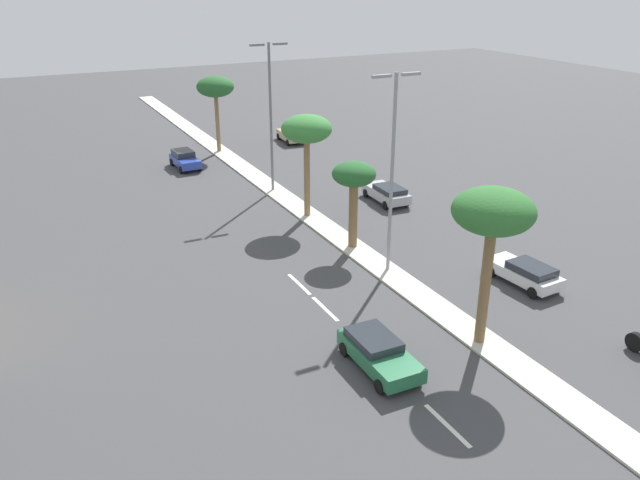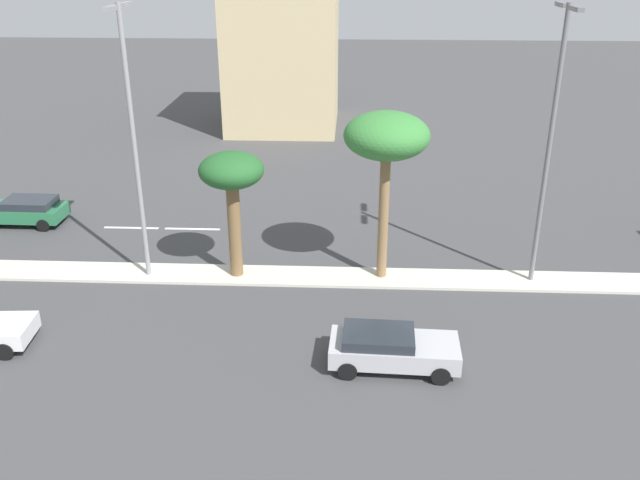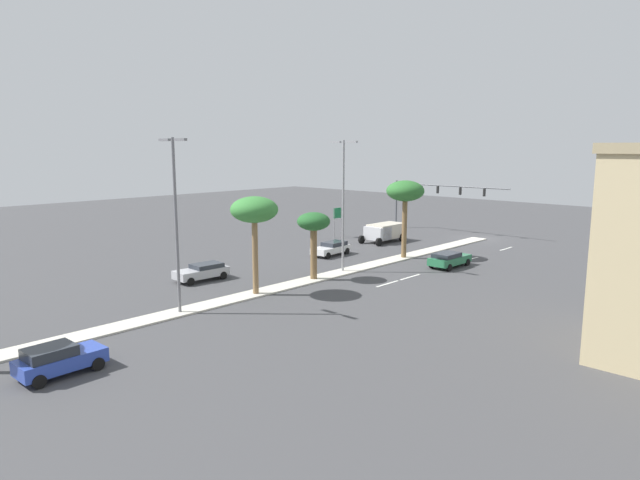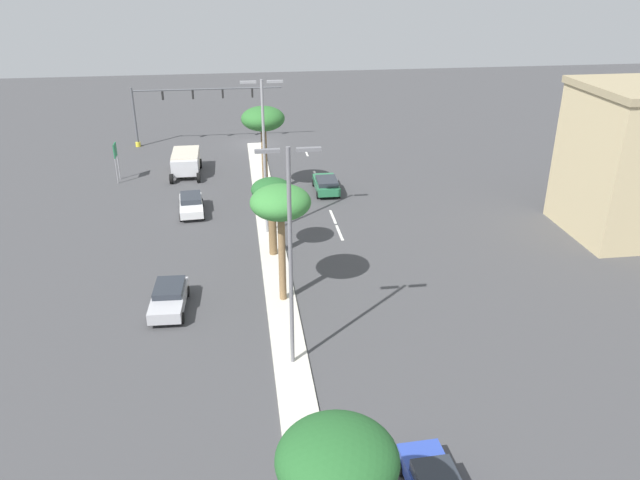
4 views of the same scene
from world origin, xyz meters
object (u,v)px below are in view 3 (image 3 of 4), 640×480
(street_lamp_front, at_px, (343,197))
(box_truck, at_px, (383,232))
(palm_tree_right, at_px, (314,225))
(street_lamp_leading, at_px, (176,213))
(sedan_blue_leading, at_px, (58,359))
(palm_tree_left, at_px, (254,212))
(sedan_silver_right, at_px, (202,271))
(traffic_signal_gantry, at_px, (425,198))
(directional_road_sign, at_px, (338,216))
(sedan_white_center, at_px, (332,248))
(sedan_green_left, at_px, (449,259))
(palm_tree_far, at_px, (405,193))

(street_lamp_front, bearing_deg, box_truck, -65.45)
(palm_tree_right, distance_m, street_lamp_front, 4.32)
(street_lamp_leading, bearing_deg, sedan_blue_leading, 115.18)
(street_lamp_front, bearing_deg, palm_tree_right, 92.95)
(palm_tree_left, xyz_separation_m, street_lamp_front, (0.34, -10.06, 0.41))
(street_lamp_leading, distance_m, sedan_silver_right, 10.84)
(palm_tree_right, xyz_separation_m, box_truck, (6.93, -18.56, -3.34))
(palm_tree_right, bearing_deg, box_truck, -69.52)
(traffic_signal_gantry, relative_size, box_truck, 2.88)
(directional_road_sign, xyz_separation_m, street_lamp_front, (-12.78, 13.63, 4.03))
(street_lamp_leading, distance_m, sedan_white_center, 22.96)
(street_lamp_leading, relative_size, sedan_blue_leading, 2.80)
(directional_road_sign, xyz_separation_m, sedan_white_center, (-6.99, 8.71, -1.81))
(street_lamp_leading, height_order, sedan_silver_right, street_lamp_leading)
(sedan_blue_leading, relative_size, box_truck, 0.72)
(sedan_green_left, distance_m, sedan_blue_leading, 33.98)
(palm_tree_left, bearing_deg, street_lamp_leading, 89.50)
(sedan_white_center, distance_m, sedan_silver_right, 15.07)
(palm_tree_far, height_order, street_lamp_front, street_lamp_front)
(box_truck, bearing_deg, traffic_signal_gantry, -82.82)
(sedan_blue_leading, bearing_deg, traffic_signal_gantry, -75.96)
(palm_tree_right, bearing_deg, palm_tree_left, 91.30)
(palm_tree_left, height_order, box_truck, palm_tree_left)
(traffic_signal_gantry, bearing_deg, sedan_white_center, 96.36)
(palm_tree_far, xyz_separation_m, sedan_blue_leading, (-4.31, 34.41, -5.62))
(traffic_signal_gantry, distance_m, street_lamp_leading, 42.48)
(box_truck, bearing_deg, street_lamp_leading, 102.69)
(palm_tree_far, relative_size, box_truck, 1.34)
(palm_tree_right, distance_m, sedan_white_center, 11.26)
(street_lamp_front, xyz_separation_m, sedan_green_left, (-5.66, -8.12, -5.83))
(traffic_signal_gantry, distance_m, sedan_white_center, 20.68)
(palm_tree_right, height_order, sedan_silver_right, palm_tree_right)
(palm_tree_right, height_order, box_truck, palm_tree_right)
(palm_tree_left, relative_size, street_lamp_front, 0.64)
(sedan_silver_right, xyz_separation_m, sedan_blue_leading, (-11.03, 15.70, 0.06))
(traffic_signal_gantry, height_order, palm_tree_left, palm_tree_left)
(palm_tree_far, distance_m, sedan_silver_right, 20.68)
(street_lamp_front, relative_size, sedan_white_center, 2.49)
(sedan_white_center, bearing_deg, sedan_blue_leading, 108.84)
(traffic_signal_gantry, bearing_deg, box_truck, 97.18)
(palm_tree_far, height_order, sedan_white_center, palm_tree_far)
(palm_tree_left, distance_m, sedan_white_center, 17.07)
(sedan_white_center, bearing_deg, traffic_signal_gantry, -83.64)
(sedan_green_left, distance_m, box_truck, 14.06)
(palm_tree_right, height_order, street_lamp_leading, street_lamp_leading)
(palm_tree_left, bearing_deg, traffic_signal_gantry, -76.61)
(traffic_signal_gantry, distance_m, street_lamp_front, 26.51)
(directional_road_sign, xyz_separation_m, palm_tree_right, (-12.98, 17.45, 2.01))
(sedan_white_center, bearing_deg, street_lamp_front, 139.66)
(traffic_signal_gantry, bearing_deg, street_lamp_front, 107.74)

